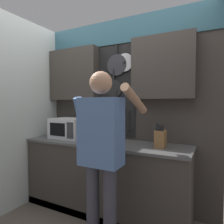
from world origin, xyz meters
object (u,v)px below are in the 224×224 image
at_px(knife_block, 160,139).
at_px(utensil_crock, 100,134).
at_px(person, 102,146).
at_px(microwave, 69,128).

height_order(knife_block, utensil_crock, utensil_crock).
relative_size(knife_block, utensil_crock, 0.80).
xyz_separation_m(knife_block, person, (-0.38, -0.63, 0.00)).
bearing_deg(knife_block, microwave, -179.98).
bearing_deg(utensil_crock, microwave, -179.77).
bearing_deg(person, microwave, 144.87).
height_order(microwave, knife_block, microwave).
xyz_separation_m(utensil_crock, person, (0.40, -0.63, 0.01)).
height_order(microwave, person, person).
bearing_deg(knife_block, person, -121.17).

